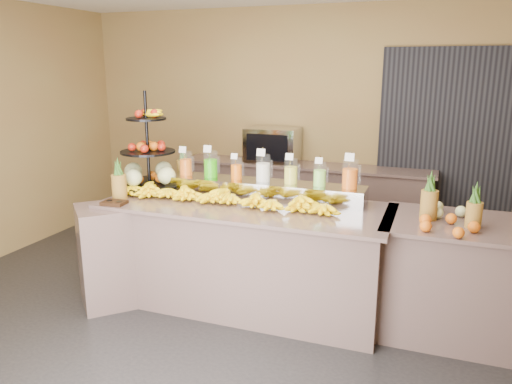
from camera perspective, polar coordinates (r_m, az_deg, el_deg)
The scene contains 20 objects.
ground at distance 4.40m, azimuth -2.66°, elevation -14.16°, with size 6.00×6.00×0.00m, color black.
room_envelope at distance 4.55m, azimuth 3.23°, elevation 11.49°, with size 6.04×5.02×2.82m.
buffet_counter at distance 4.46m, azimuth -2.79°, elevation -7.15°, with size 2.75×1.25×0.93m.
right_counter at distance 4.28m, azimuth 21.30°, elevation -9.10°, with size 1.08×0.88×0.93m.
back_ledge at distance 6.22m, azimuth 5.41°, elevation -0.98°, with size 3.10×0.55×0.93m.
pitcher_tray at distance 4.52m, azimuth 0.81°, elevation 0.32°, with size 1.85×0.30×0.15m, color gray.
juice_pitcher_orange_a at distance 4.80m, azimuth -8.01°, elevation 3.11°, with size 0.12×0.13×0.29m.
juice_pitcher_green at distance 4.68m, azimuth -5.20°, elevation 3.02°, with size 0.13×0.14×0.32m.
juice_pitcher_orange_b at distance 4.58m, azimuth -2.25°, elevation 2.56°, with size 0.11×0.11×0.26m.
juice_pitcher_milk at distance 4.48m, azimuth 0.82°, elevation 2.58°, with size 0.13×0.14×0.32m.
juice_pitcher_lemon at distance 4.41m, azimuth 4.00°, elevation 2.22°, with size 0.12×0.12×0.29m.
juice_pitcher_lime at distance 4.34m, azimuth 7.29°, elevation 1.87°, with size 0.11×0.12×0.27m.
juice_pitcher_orange_c at distance 4.29m, azimuth 10.68°, elevation 1.84°, with size 0.13×0.14×0.32m.
banana_heap at distance 4.36m, azimuth -4.07°, elevation -0.29°, with size 2.11×0.19×0.17m.
fruit_stand at distance 4.89m, azimuth -11.72°, elevation 3.03°, with size 0.76×0.76×0.94m.
condiment_caddy at distance 4.47m, azimuth -15.90°, elevation -1.19°, with size 0.20×0.15×0.03m, color black.
pineapple_left_a at distance 4.61m, azimuth -15.39°, elevation 0.92°, with size 0.13×0.13×0.38m.
pineapple_left_b at distance 5.05m, azimuth -8.28°, elevation 2.55°, with size 0.13×0.13×0.41m.
right_fruit_pile at distance 3.96m, azimuth 21.04°, elevation -2.70°, with size 0.44×0.42×0.23m.
oven_warmer at distance 6.19m, azimuth 1.95°, elevation 5.40°, with size 0.64×0.45×0.43m, color gray.
Camera 1 is at (1.53, -3.56, 2.09)m, focal length 35.00 mm.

